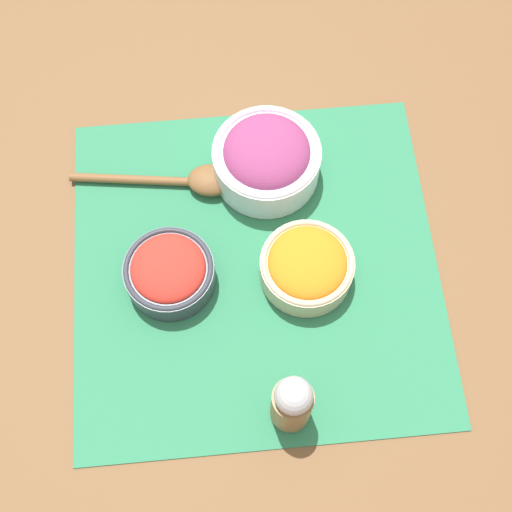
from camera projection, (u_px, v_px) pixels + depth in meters
name	position (u px, v px, depth m)	size (l,w,h in m)	color
ground_plane	(256.00, 266.00, 0.92)	(3.00, 3.00, 0.00)	brown
placemat	(256.00, 266.00, 0.92)	(0.47, 0.47, 0.00)	#2D7A51
tomato_bowl	(169.00, 272.00, 0.89)	(0.11, 0.11, 0.05)	#333842
carrot_bowl	(307.00, 266.00, 0.89)	(0.12, 0.12, 0.05)	#C6B28E
onion_bowl	(267.00, 158.00, 0.94)	(0.14, 0.14, 0.08)	silver
wooden_spoon	(191.00, 180.00, 0.95)	(0.06, 0.22, 0.03)	brown
pepper_shaker	(292.00, 403.00, 0.79)	(0.05, 0.05, 0.12)	olive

